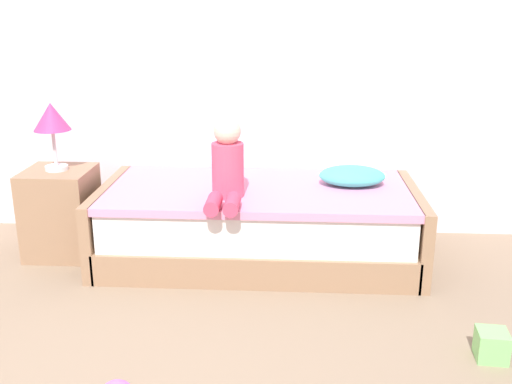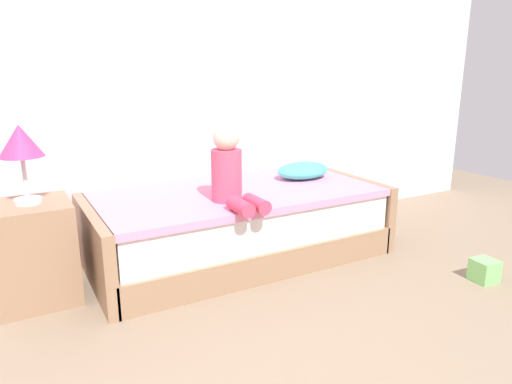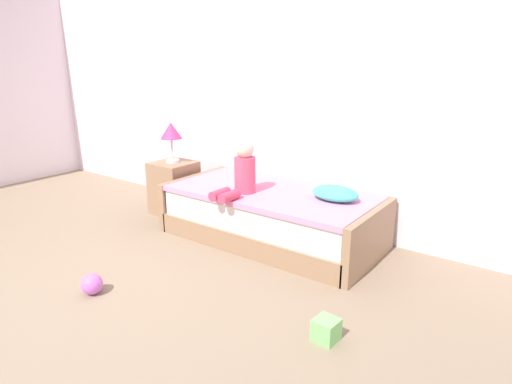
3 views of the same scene
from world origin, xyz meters
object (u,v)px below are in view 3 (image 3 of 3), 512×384
at_px(nightstand, 174,188).
at_px(toy_ball, 92,284).
at_px(bed, 271,216).
at_px(child_figure, 242,172).
at_px(pillow, 335,193).
at_px(toy_block, 326,330).
at_px(table_lamp, 171,133).

distance_m(nightstand, toy_ball, 1.90).
xyz_separation_m(bed, child_figure, (-0.18, -0.23, 0.46)).
distance_m(child_figure, toy_ball, 1.61).
bearing_deg(pillow, toy_block, -64.90).
xyz_separation_m(pillow, toy_block, (0.58, -1.25, -0.49)).
height_order(bed, table_lamp, table_lamp).
bearing_deg(toy_ball, child_figure, 77.71).
relative_size(nightstand, toy_block, 4.10).
relative_size(bed, pillow, 4.80).
xyz_separation_m(table_lamp, pillow, (1.97, 0.10, -0.37)).
relative_size(bed, table_lamp, 4.69).
bearing_deg(child_figure, toy_block, -33.51).
bearing_deg(pillow, bed, -170.85).
xyz_separation_m(nightstand, child_figure, (1.17, -0.23, 0.40)).
height_order(nightstand, table_lamp, table_lamp).
distance_m(toy_ball, toy_block, 1.78).
bearing_deg(toy_ball, pillow, 57.85).
distance_m(bed, nightstand, 1.35).
bearing_deg(toy_block, toy_ball, -162.62).
distance_m(bed, table_lamp, 1.52).
bearing_deg(nightstand, bed, -0.03).
relative_size(toy_ball, toy_block, 1.10).
relative_size(pillow, toy_ball, 2.73).
relative_size(table_lamp, toy_block, 3.08).
height_order(bed, nightstand, nightstand).
xyz_separation_m(table_lamp, toy_ball, (0.85, -1.68, -0.86)).
relative_size(nightstand, toy_ball, 3.72).
height_order(child_figure, pillow, child_figure).
xyz_separation_m(child_figure, pillow, (0.80, 0.33, -0.14)).
bearing_deg(bed, child_figure, -128.34).
height_order(child_figure, toy_block, child_figure).
relative_size(nightstand, table_lamp, 1.33).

